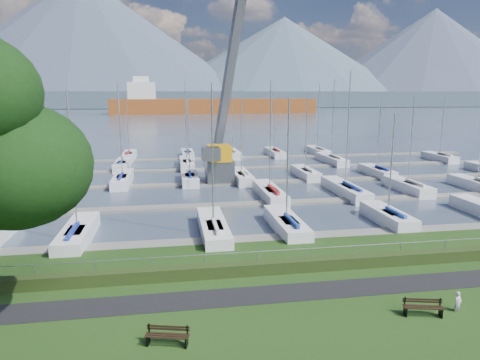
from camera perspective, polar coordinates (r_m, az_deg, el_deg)
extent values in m
cube|color=black|center=(23.04, 6.26, -14.73)|extent=(160.00, 2.00, 0.04)
cube|color=#414E5F|center=(283.14, -8.27, 9.16)|extent=(800.00, 540.00, 0.20)
cube|color=#263513|center=(25.19, 4.67, -11.49)|extent=(80.00, 0.70, 0.70)
cylinder|color=gray|center=(25.23, 4.48, -9.37)|extent=(80.00, 0.04, 0.04)
cube|color=#455765|center=(352.96, -8.55, 10.62)|extent=(900.00, 80.00, 12.00)
cone|color=#444E63|center=(431.97, -20.09, 17.04)|extent=(340.00, 340.00, 115.00)
cone|color=#495A6B|center=(449.26, 5.84, 15.49)|extent=(300.00, 300.00, 85.00)
cone|color=#454D64|center=(528.57, 24.28, 14.77)|extent=(320.00, 320.00, 100.00)
cube|color=#65625E|center=(31.22, 1.80, -7.97)|extent=(90.00, 1.60, 0.25)
cube|color=gray|center=(40.65, -0.92, -3.35)|extent=(90.00, 1.60, 0.25)
cube|color=slate|center=(50.30, -2.59, -0.48)|extent=(90.00, 1.60, 0.25)
cube|color=slate|center=(60.07, -3.71, 1.46)|extent=(90.00, 1.60, 0.25)
cube|color=slate|center=(69.90, -4.53, 2.86)|extent=(90.00, 1.60, 0.25)
cube|color=black|center=(19.12, -12.13, -20.09)|extent=(0.16, 0.40, 0.45)
cube|color=black|center=(19.06, -12.02, -18.72)|extent=(0.06, 0.06, 0.40)
cube|color=black|center=(18.76, -7.13, -20.59)|extent=(0.16, 0.40, 0.45)
cube|color=black|center=(18.69, -7.05, -19.19)|extent=(0.06, 0.06, 0.40)
cube|color=black|center=(18.68, -9.81, -20.00)|extent=(1.77, 0.54, 0.04)
cube|color=black|center=(18.81, -9.68, -19.77)|extent=(1.77, 0.54, 0.04)
cube|color=black|center=(18.93, -9.56, -19.54)|extent=(1.77, 0.54, 0.04)
cube|color=black|center=(18.89, -9.54, -19.02)|extent=(1.75, 0.49, 0.08)
cube|color=black|center=(18.83, -9.55, -18.70)|extent=(1.75, 0.49, 0.08)
cube|color=black|center=(22.17, 21.18, -15.97)|extent=(0.15, 0.40, 0.45)
cube|color=black|center=(22.14, 21.12, -14.78)|extent=(0.06, 0.06, 0.40)
cube|color=black|center=(22.68, 25.20, -15.66)|extent=(0.15, 0.40, 0.45)
cube|color=black|center=(22.65, 25.12, -14.50)|extent=(0.06, 0.06, 0.40)
cube|color=black|center=(22.19, 23.39, -15.48)|extent=(1.77, 0.52, 0.04)
cube|color=black|center=(22.31, 23.26, -15.31)|extent=(1.77, 0.52, 0.04)
cube|color=black|center=(22.44, 23.13, -15.14)|extent=(1.77, 0.52, 0.04)
cube|color=black|center=(22.41, 23.13, -14.70)|extent=(1.76, 0.46, 0.08)
cube|color=black|center=(22.36, 23.15, -14.42)|extent=(1.76, 0.46, 0.08)
imported|color=silver|center=(23.40, 27.08, -14.07)|extent=(0.48, 0.40, 1.13)
sphere|color=black|center=(19.04, -27.69, 1.69)|extent=(5.92, 5.92, 5.92)
cube|color=#55585C|center=(50.86, -2.76, 1.28)|extent=(3.26, 3.26, 2.60)
cube|color=#E89F0D|center=(50.53, -2.78, 3.62)|extent=(2.66, 3.45, 1.80)
cube|color=#5A5C62|center=(54.80, -1.51, 13.67)|extent=(3.13, 11.20, 19.89)
cube|color=#56595E|center=(48.41, -3.92, 3.51)|extent=(2.04, 2.24, 1.40)
cube|color=brown|center=(235.74, -3.37, 9.54)|extent=(111.01, 24.47, 10.00)
cube|color=silver|center=(232.47, -12.99, 11.09)|extent=(14.80, 14.80, 12.00)
cube|color=silver|center=(232.57, -13.07, 12.82)|extent=(8.46, 8.46, 4.00)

